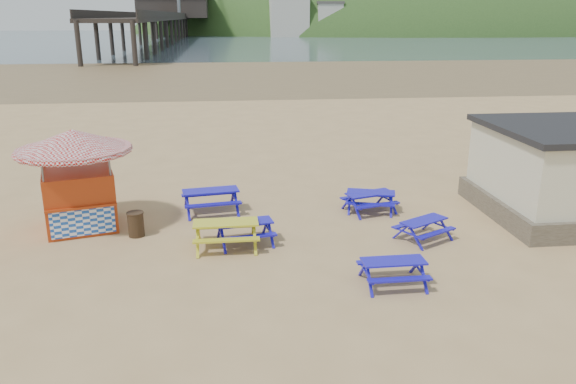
{
  "coord_description": "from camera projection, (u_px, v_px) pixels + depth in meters",
  "views": [
    {
      "loc": [
        -2.15,
        -16.37,
        6.66
      ],
      "look_at": [
        -0.15,
        1.5,
        1.0
      ],
      "focal_mm": 35.0,
      "sensor_mm": 36.0,
      "label": 1
    }
  ],
  "objects": [
    {
      "name": "wet_sand",
      "position": [
        241.0,
        72.0,
        69.88
      ],
      "size": [
        400.0,
        400.0,
        0.0
      ],
      "primitive_type": "plane",
      "color": "olive",
      "rests_on": "ground"
    },
    {
      "name": "headland_town",
      "position": [
        433.0,
        55.0,
        248.01
      ],
      "size": [
        264.0,
        144.0,
        108.0
      ],
      "color": "#2D4C1E",
      "rests_on": "ground"
    },
    {
      "name": "pier",
      "position": [
        174.0,
        20.0,
        183.14
      ],
      "size": [
        24.0,
        220.0,
        39.29
      ],
      "color": "black",
      "rests_on": "ground"
    },
    {
      "name": "litter_bin",
      "position": [
        136.0,
        224.0,
        17.64
      ],
      "size": [
        0.54,
        0.54,
        0.79
      ],
      "color": "#322116",
      "rests_on": "ground"
    },
    {
      "name": "sea",
      "position": [
        230.0,
        38.0,
        178.89
      ],
      "size": [
        400.0,
        400.0,
        0.0
      ],
      "primitive_type": "plane",
      "color": "#42535E",
      "rests_on": "ground"
    },
    {
      "name": "ice_cream_kiosk",
      "position": [
        76.0,
        167.0,
        17.9
      ],
      "size": [
        4.5,
        4.5,
        3.27
      ],
      "rotation": [
        0.0,
        0.0,
        0.27
      ],
      "color": "#A8320F",
      "rests_on": "ground"
    },
    {
      "name": "picnic_table_blue_e",
      "position": [
        393.0,
        272.0,
        14.44
      ],
      "size": [
        1.65,
        1.34,
        0.68
      ],
      "rotation": [
        0.0,
        0.0,
        0.01
      ],
      "color": "#0A0AB9",
      "rests_on": "ground"
    },
    {
      "name": "picnic_table_blue_d",
      "position": [
        245.0,
        232.0,
        17.09
      ],
      "size": [
        1.9,
        1.63,
        0.71
      ],
      "rotation": [
        0.0,
        0.0,
        0.18
      ],
      "color": "#0A0AB9",
      "rests_on": "ground"
    },
    {
      "name": "picnic_table_yellow",
      "position": [
        226.0,
        234.0,
        16.79
      ],
      "size": [
        1.94,
        1.57,
        0.81
      ],
      "rotation": [
        0.0,
        0.0,
        0.01
      ],
      "color": "gold",
      "rests_on": "ground"
    },
    {
      "name": "picnic_table_blue_a",
      "position": [
        211.0,
        201.0,
        19.82
      ],
      "size": [
        2.15,
        1.84,
        0.82
      ],
      "rotation": [
        0.0,
        0.0,
        0.15
      ],
      "color": "#0A0AB9",
      "rests_on": "ground"
    },
    {
      "name": "ground",
      "position": [
        298.0,
        236.0,
        17.74
      ],
      "size": [
        400.0,
        400.0,
        0.0
      ],
      "primitive_type": "plane",
      "color": "tan",
      "rests_on": "ground"
    },
    {
      "name": "picnic_table_blue_f",
      "position": [
        423.0,
        230.0,
        17.38
      ],
      "size": [
        1.96,
        1.85,
        0.65
      ],
      "rotation": [
        0.0,
        0.0,
        0.5
      ],
      "color": "#0A0AB9",
      "rests_on": "ground"
    },
    {
      "name": "picnic_table_blue_b",
      "position": [
        371.0,
        201.0,
        19.98
      ],
      "size": [
        1.99,
        1.77,
        0.71
      ],
      "rotation": [
        0.0,
        0.0,
        -0.28
      ],
      "color": "#0A0AB9",
      "rests_on": "ground"
    },
    {
      "name": "picnic_table_blue_c",
      "position": [
        369.0,
        202.0,
        19.86
      ],
      "size": [
        1.99,
        1.77,
        0.7
      ],
      "rotation": [
        0.0,
        0.0,
        0.29
      ],
      "color": "#0A0AB9",
      "rests_on": "ground"
    }
  ]
}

